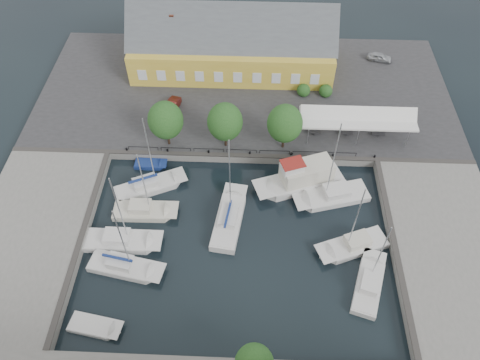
# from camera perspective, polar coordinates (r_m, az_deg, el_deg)

# --- Properties ---
(ground) EXTENTS (140.00, 140.00, 0.00)m
(ground) POSITION_cam_1_polar(r_m,az_deg,el_deg) (50.85, -0.27, -6.24)
(ground) COLOR black
(ground) RESTS_ON ground
(north_quay) EXTENTS (56.00, 26.00, 1.00)m
(north_quay) POSITION_cam_1_polar(r_m,az_deg,el_deg) (66.25, 0.60, 10.67)
(north_quay) COLOR #2D2D30
(north_quay) RESTS_ON ground
(west_quay) EXTENTS (12.00, 24.00, 1.00)m
(west_quay) POSITION_cam_1_polar(r_m,az_deg,el_deg) (54.58, -24.28, -6.37)
(west_quay) COLOR slate
(west_quay) RESTS_ON ground
(east_quay) EXTENTS (12.00, 24.00, 1.00)m
(east_quay) POSITION_cam_1_polar(r_m,az_deg,el_deg) (53.45, 24.16, -7.95)
(east_quay) COLOR slate
(east_quay) RESTS_ON ground
(quay_edge_fittings) EXTENTS (56.00, 24.72, 0.40)m
(quay_edge_fittings) POSITION_cam_1_polar(r_m,az_deg,el_deg) (52.84, -0.03, -1.34)
(quay_edge_fittings) COLOR #383533
(quay_edge_fittings) RESTS_ON north_quay
(warehouse) EXTENTS (28.56, 14.00, 9.55)m
(warehouse) POSITION_cam_1_polar(r_m,az_deg,el_deg) (68.37, -1.48, 16.10)
(warehouse) COLOR gold
(warehouse) RESTS_ON north_quay
(tent_canopy) EXTENTS (14.00, 4.00, 2.83)m
(tent_canopy) POSITION_cam_1_polar(r_m,az_deg,el_deg) (59.05, 14.16, 7.25)
(tent_canopy) COLOR white
(tent_canopy) RESTS_ON north_quay
(quay_trees) EXTENTS (18.20, 4.20, 6.30)m
(quay_trees) POSITION_cam_1_polar(r_m,az_deg,el_deg) (55.13, -1.84, 7.10)
(quay_trees) COLOR black
(quay_trees) RESTS_ON north_quay
(car_silver) EXTENTS (3.78, 2.23, 1.21)m
(car_silver) POSITION_cam_1_polar(r_m,az_deg,el_deg) (73.87, 16.68, 14.15)
(car_silver) COLOR #AEB1B6
(car_silver) RESTS_ON north_quay
(car_red) EXTENTS (2.24, 4.07, 1.27)m
(car_red) POSITION_cam_1_polar(r_m,az_deg,el_deg) (62.77, -8.33, 8.84)
(car_red) COLOR #571814
(car_red) RESTS_ON north_quay
(center_sailboat) EXTENTS (3.81, 9.17, 12.27)m
(center_sailboat) POSITION_cam_1_polar(r_m,az_deg,el_deg) (51.29, -1.33, -4.85)
(center_sailboat) COLOR silver
(center_sailboat) RESTS_ON ground
(trawler) EXTENTS (10.84, 6.49, 5.00)m
(trawler) POSITION_cam_1_polar(r_m,az_deg,el_deg) (54.53, 7.54, 0.14)
(trawler) COLOR silver
(trawler) RESTS_ON ground
(east_boat_a) EXTENTS (9.11, 5.10, 12.32)m
(east_boat_a) POSITION_cam_1_polar(r_m,az_deg,el_deg) (54.38, 11.21, -2.00)
(east_boat_a) COLOR silver
(east_boat_a) RESTS_ON ground
(east_boat_b) EXTENTS (8.02, 5.16, 10.63)m
(east_boat_b) POSITION_cam_1_polar(r_m,az_deg,el_deg) (50.89, 13.64, -7.85)
(east_boat_b) COLOR silver
(east_boat_b) RESTS_ON ground
(east_boat_c) EXTENTS (4.44, 7.73, 9.70)m
(east_boat_c) POSITION_cam_1_polar(r_m,az_deg,el_deg) (48.91, 15.40, -12.22)
(east_boat_c) COLOR silver
(east_boat_c) RESTS_ON ground
(west_boat_a) EXTENTS (8.52, 5.66, 11.16)m
(west_boat_a) POSITION_cam_1_polar(r_m,az_deg,el_deg) (55.26, -11.00, -0.83)
(west_boat_a) COLOR silver
(west_boat_a) RESTS_ON ground
(west_boat_b) EXTENTS (7.32, 2.60, 10.06)m
(west_boat_b) POSITION_cam_1_polar(r_m,az_deg,el_deg) (53.11, -11.61, -3.82)
(west_boat_b) COLOR beige
(west_boat_b) RESTS_ON ground
(west_boat_c) EXTENTS (8.32, 2.73, 11.17)m
(west_boat_c) POSITION_cam_1_polar(r_m,az_deg,el_deg) (51.33, -14.20, -7.30)
(west_boat_c) COLOR silver
(west_boat_c) RESTS_ON ground
(west_boat_d) EXTENTS (8.14, 3.82, 10.64)m
(west_boat_d) POSITION_cam_1_polar(r_m,az_deg,el_deg) (49.55, -13.86, -10.31)
(west_boat_d) COLOR silver
(west_boat_d) RESTS_ON ground
(launch_sw) EXTENTS (5.27, 2.73, 0.98)m
(launch_sw) POSITION_cam_1_polar(r_m,az_deg,el_deg) (47.52, -17.25, -16.73)
(launch_sw) COLOR silver
(launch_sw) RESTS_ON ground
(launch_nw) EXTENTS (3.99, 1.66, 0.88)m
(launch_nw) POSITION_cam_1_polar(r_m,az_deg,el_deg) (57.78, -10.88, 1.81)
(launch_nw) COLOR navy
(launch_nw) RESTS_ON ground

